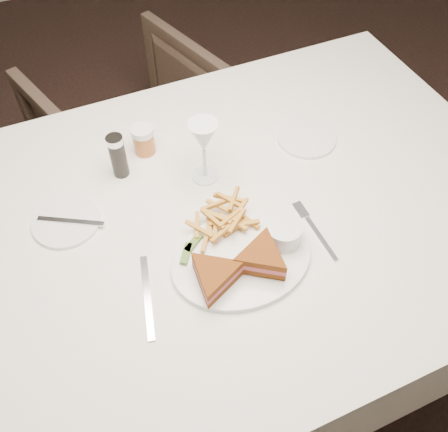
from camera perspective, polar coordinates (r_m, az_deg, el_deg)
ground at (r=1.96m, az=-3.00°, el=-7.64°), size 5.00×5.00×0.00m
table at (r=1.51m, az=-0.76°, el=-8.72°), size 1.58×1.06×0.75m
chair_far at (r=2.07m, az=-10.01°, el=9.95°), size 0.80×0.78×0.67m
table_setting at (r=1.14m, az=-0.48°, el=-0.35°), size 0.82×0.63×0.18m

